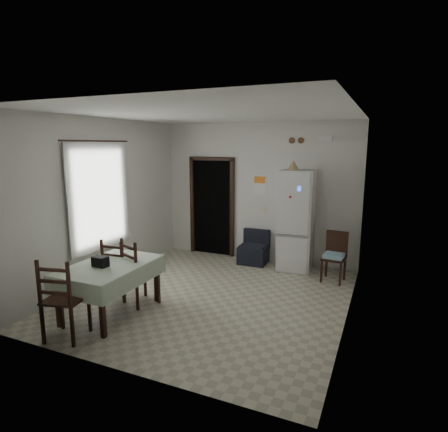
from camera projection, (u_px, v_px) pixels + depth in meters
ground at (212, 296)px, 6.11m from camera, size 4.50×4.50×0.00m
ceiling at (210, 113)px, 5.57m from camera, size 4.20×4.50×0.02m
wall_back at (258, 192)px, 7.86m from camera, size 4.20×0.02×2.90m
wall_front at (116, 243)px, 3.82m from camera, size 4.20×0.02×2.90m
wall_left at (105, 201)px, 6.67m from camera, size 0.02×4.50×2.90m
wall_right at (352, 220)px, 5.01m from camera, size 0.02×4.50×2.90m
doorway at (216, 206)px, 8.54m from camera, size 1.06×0.52×2.22m
window_recess at (95, 197)px, 6.49m from camera, size 0.10×1.20×1.60m
curtain at (100, 197)px, 6.45m from camera, size 0.02×1.45×1.85m
curtain_rod at (97, 141)px, 6.27m from camera, size 0.02×1.60×0.02m
calendar at (260, 185)px, 7.80m from camera, size 0.28×0.02×0.40m
calendar_image at (260, 180)px, 7.78m from camera, size 0.24×0.01×0.14m
light_switch at (264, 209)px, 7.86m from camera, size 0.08×0.02×0.12m
vent_left at (292, 140)px, 7.37m from camera, size 0.12×0.03×0.12m
vent_right at (301, 140)px, 7.30m from camera, size 0.12×0.03×0.12m
emergency_light at (325, 139)px, 7.09m from camera, size 0.25×0.07×0.09m
fridge at (296, 220)px, 7.30m from camera, size 0.67×0.67×1.96m
tan_cone at (293, 165)px, 7.04m from camera, size 0.23×0.23×0.19m
navy_seat at (253, 247)px, 7.77m from camera, size 0.58×0.56×0.68m
corner_chair at (334, 257)px, 6.71m from camera, size 0.43×0.43×0.90m
dining_table at (111, 289)px, 5.44m from camera, size 0.97×1.45×0.75m
black_bag at (100, 262)px, 5.26m from camera, size 0.23×0.15×0.14m
dining_chair_far_left at (120, 268)px, 6.00m from camera, size 0.45×0.45×0.99m
dining_chair_far_right at (141, 271)px, 5.76m from camera, size 0.58×0.58×1.04m
dining_chair_near_head at (65, 298)px, 4.71m from camera, size 0.56×0.56×1.09m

